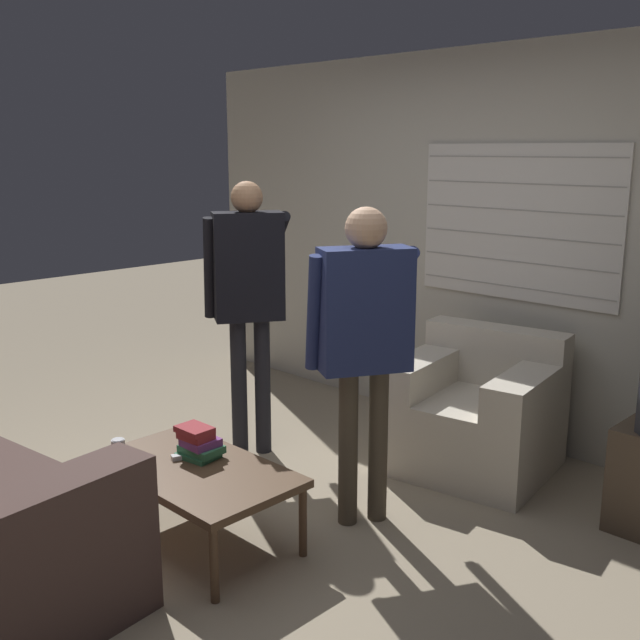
% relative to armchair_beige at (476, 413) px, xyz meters
% --- Properties ---
extents(ground_plane, '(16.00, 16.00, 0.00)m').
position_rel_armchair_beige_xyz_m(ground_plane, '(-0.38, -1.47, -0.34)').
color(ground_plane, gray).
extents(wall_back, '(5.20, 0.08, 2.55)m').
position_rel_armchair_beige_xyz_m(wall_back, '(-0.37, 0.56, 0.94)').
color(wall_back, '#BCB7A8').
rests_on(wall_back, ground_plane).
extents(armchair_beige, '(1.02, 0.97, 0.82)m').
position_rel_armchair_beige_xyz_m(armchair_beige, '(0.00, 0.00, 0.00)').
color(armchair_beige, beige).
rests_on(armchair_beige, ground_plane).
extents(coffee_table, '(1.03, 0.61, 0.39)m').
position_rel_armchair_beige_xyz_m(coffee_table, '(-0.47, -1.74, 0.02)').
color(coffee_table, brown).
rests_on(coffee_table, ground_plane).
extents(person_left_standing, '(0.58, 0.77, 1.72)m').
position_rel_armchair_beige_xyz_m(person_left_standing, '(-1.14, -0.82, 0.75)').
color(person_left_standing, black).
rests_on(person_left_standing, ground_plane).
extents(person_right_standing, '(0.53, 0.75, 1.64)m').
position_rel_armchair_beige_xyz_m(person_right_standing, '(-0.04, -1.00, 0.70)').
color(person_right_standing, '#4C4233').
rests_on(person_right_standing, ground_plane).
extents(book_stack, '(0.22, 0.19, 0.16)m').
position_rel_armchair_beige_xyz_m(book_stack, '(-0.56, -1.66, 0.13)').
color(book_stack, '#33754C').
rests_on(book_stack, coffee_table).
extents(soda_can, '(0.07, 0.07, 0.13)m').
position_rel_armchair_beige_xyz_m(soda_can, '(-0.78, -1.98, 0.12)').
color(soda_can, silver).
rests_on(soda_can, coffee_table).
extents(spare_remote, '(0.08, 0.14, 0.02)m').
position_rel_armchair_beige_xyz_m(spare_remote, '(-0.60, -1.72, 0.07)').
color(spare_remote, white).
rests_on(spare_remote, coffee_table).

